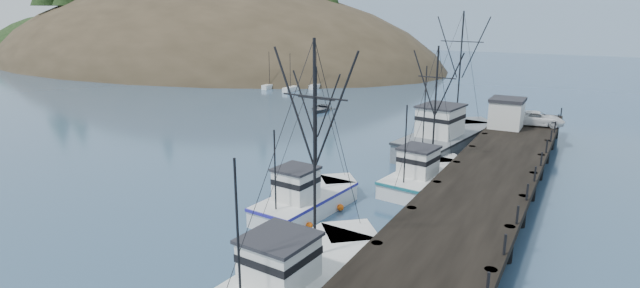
# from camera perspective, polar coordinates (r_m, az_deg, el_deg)

# --- Properties ---
(ground) EXTENTS (400.00, 400.00, 0.00)m
(ground) POSITION_cam_1_polar(r_m,az_deg,el_deg) (30.05, -15.24, -10.37)
(ground) COLOR #2F4B6A
(ground) RESTS_ON ground
(pier) EXTENTS (6.00, 44.00, 2.00)m
(pier) POSITION_cam_1_polar(r_m,az_deg,el_deg) (37.20, 19.20, -2.95)
(pier) COLOR black
(pier) RESTS_ON ground
(headland) EXTENTS (134.80, 78.00, 51.00)m
(headland) POSITION_cam_1_polar(r_m,az_deg,el_deg) (136.98, -15.09, 7.19)
(headland) COLOR #382D1E
(headland) RESTS_ON ground
(distant_ridge) EXTENTS (360.00, 40.00, 26.00)m
(distant_ridge) POSITION_cam_1_polar(r_m,az_deg,el_deg) (189.81, 26.38, 9.56)
(distant_ridge) COLOR #9EB2C6
(distant_ridge) RESTS_ON ground
(distant_ridge_far) EXTENTS (180.00, 25.00, 18.00)m
(distant_ridge_far) POSITION_cam_1_polar(r_m,az_deg,el_deg) (213.01, 12.89, 11.12)
(distant_ridge_far) COLOR silver
(distant_ridge_far) RESTS_ON ground
(moored_sailboats) EXTENTS (17.90, 18.59, 6.35)m
(moored_sailboats) POSITION_cam_1_polar(r_m,az_deg,el_deg) (88.14, -3.72, 6.87)
(moored_sailboats) COLOR white
(moored_sailboats) RESTS_ON ground
(trawler_near) EXTENTS (4.66, 11.78, 11.82)m
(trawler_near) POSITION_cam_1_polar(r_m,az_deg,el_deg) (23.95, -2.10, -14.46)
(trawler_near) COLOR white
(trawler_near) RESTS_ON ground
(trawler_mid) EXTENTS (3.93, 9.52, 9.64)m
(trawler_mid) POSITION_cam_1_polar(r_m,az_deg,el_deg) (32.45, -1.30, -6.32)
(trawler_mid) COLOR white
(trawler_mid) RESTS_ON ground
(trawler_far) EXTENTS (4.41, 10.25, 10.57)m
(trawler_far) POSITION_cam_1_polar(r_m,az_deg,el_deg) (37.87, 11.99, -3.51)
(trawler_far) COLOR white
(trawler_far) RESTS_ON ground
(work_vessel) EXTENTS (6.51, 15.58, 12.98)m
(work_vessel) POSITION_cam_1_polar(r_m,az_deg,el_deg) (47.95, 14.49, 0.73)
(work_vessel) COLOR slate
(work_vessel) RESTS_ON ground
(pier_shed) EXTENTS (3.00, 3.20, 2.80)m
(pier_shed) POSITION_cam_1_polar(r_m,az_deg,el_deg) (49.85, 20.56, 3.37)
(pier_shed) COLOR silver
(pier_shed) RESTS_ON pier
(pickup_truck) EXTENTS (5.13, 2.86, 1.36)m
(pickup_truck) POSITION_cam_1_polar(r_m,az_deg,el_deg) (52.06, 23.58, 2.69)
(pickup_truck) COLOR white
(pickup_truck) RESTS_ON pier
(motorboat) EXTENTS (4.47, 5.48, 1.00)m
(motorboat) POSITION_cam_1_polar(r_m,az_deg,el_deg) (65.45, 0.04, 3.81)
(motorboat) COLOR #4E5156
(motorboat) RESTS_ON ground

